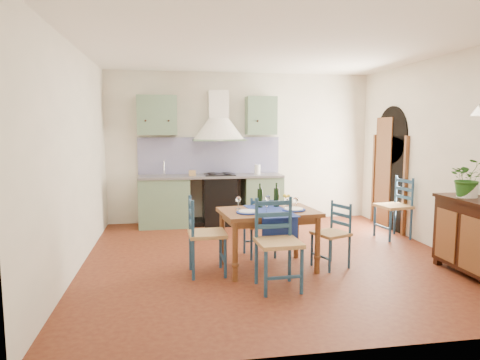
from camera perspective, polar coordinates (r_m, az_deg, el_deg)
name	(u,v)px	position (r m, az deg, el deg)	size (l,w,h in m)	color
floor	(271,258)	(5.98, 4.12, -10.32)	(5.00, 5.00, 0.00)	#48180F
back_wall	(218,167)	(7.92, -2.98, 1.71)	(5.00, 0.96, 2.80)	beige
right_wall	(430,157)	(6.99, 23.98, 2.78)	(0.26, 5.00, 2.80)	beige
left_wall	(75,158)	(5.68, -21.11, 2.72)	(0.04, 5.00, 2.80)	beige
ceiling	(273,48)	(5.80, 4.38, 17.17)	(5.00, 5.00, 0.01)	white
dining_table	(269,217)	(5.38, 3.89, -4.95)	(1.26, 0.97, 1.07)	brown
chair_near	(278,243)	(4.79, 5.03, -8.33)	(0.49, 0.49, 1.00)	navy
chair_far	(260,225)	(5.93, 2.72, -6.07)	(0.44, 0.44, 0.85)	navy
chair_left	(204,235)	(5.23, -4.76, -7.28)	(0.46, 0.46, 0.95)	navy
chair_right	(333,234)	(5.63, 12.23, -7.04)	(0.50, 0.50, 0.83)	navy
chair_spare	(395,207)	(7.35, 19.97, -3.35)	(0.53, 0.53, 0.99)	navy
sideboard	(475,234)	(5.89, 28.89, -6.33)	(0.50, 1.05, 0.94)	black
potted_plant	(468,178)	(5.89, 28.12, 0.25)	(0.42, 0.37, 0.47)	#22561A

